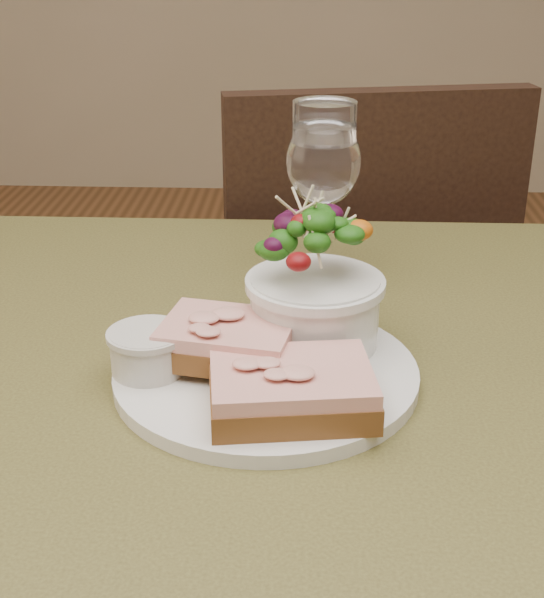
{
  "coord_description": "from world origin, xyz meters",
  "views": [
    {
      "loc": [
        0.01,
        -0.61,
        1.1
      ],
      "look_at": [
        -0.02,
        0.02,
        0.81
      ],
      "focal_mm": 50.0,
      "sensor_mm": 36.0,
      "label": 1
    }
  ],
  "objects_px": {
    "sandwich_back": "(228,340)",
    "wine_glass": "(323,167)",
    "chair_far": "(339,416)",
    "cafe_table": "(288,474)",
    "dinner_plate": "(266,373)",
    "sandwich_front": "(291,389)",
    "salad_bowl": "(315,280)",
    "ramekin": "(148,349)"
  },
  "relations": [
    {
      "from": "dinner_plate",
      "to": "ramekin",
      "type": "distance_m",
      "value": 0.1
    },
    {
      "from": "cafe_table",
      "to": "sandwich_front",
      "type": "bearing_deg",
      "value": -87.22
    },
    {
      "from": "chair_far",
      "to": "sandwich_front",
      "type": "relative_size",
      "value": 6.73
    },
    {
      "from": "ramekin",
      "to": "wine_glass",
      "type": "xyz_separation_m",
      "value": [
        0.14,
        0.23,
        0.09
      ]
    },
    {
      "from": "chair_far",
      "to": "sandwich_front",
      "type": "height_order",
      "value": "chair_far"
    },
    {
      "from": "sandwich_front",
      "to": "ramekin",
      "type": "relative_size",
      "value": 2.2
    },
    {
      "from": "sandwich_front",
      "to": "wine_glass",
      "type": "xyz_separation_m",
      "value": [
        0.02,
        0.28,
        0.09
      ]
    },
    {
      "from": "sandwich_back",
      "to": "dinner_plate",
      "type": "bearing_deg",
      "value": 5.82
    },
    {
      "from": "dinner_plate",
      "to": "chair_far",
      "type": "bearing_deg",
      "value": 81.89
    },
    {
      "from": "chair_far",
      "to": "wine_glass",
      "type": "xyz_separation_m",
      "value": [
        -0.05,
        -0.45,
        0.58
      ]
    },
    {
      "from": "sandwich_back",
      "to": "salad_bowl",
      "type": "height_order",
      "value": "salad_bowl"
    },
    {
      "from": "cafe_table",
      "to": "wine_glass",
      "type": "relative_size",
      "value": 4.57
    },
    {
      "from": "sandwich_front",
      "to": "sandwich_back",
      "type": "height_order",
      "value": "sandwich_back"
    },
    {
      "from": "cafe_table",
      "to": "salad_bowl",
      "type": "distance_m",
      "value": 0.18
    },
    {
      "from": "sandwich_back",
      "to": "ramekin",
      "type": "bearing_deg",
      "value": -157.97
    },
    {
      "from": "salad_bowl",
      "to": "sandwich_back",
      "type": "bearing_deg",
      "value": -148.13
    },
    {
      "from": "wine_glass",
      "to": "dinner_plate",
      "type": "bearing_deg",
      "value": -102.29
    },
    {
      "from": "sandwich_back",
      "to": "wine_glass",
      "type": "distance_m",
      "value": 0.24
    },
    {
      "from": "sandwich_back",
      "to": "salad_bowl",
      "type": "distance_m",
      "value": 0.09
    },
    {
      "from": "cafe_table",
      "to": "chair_far",
      "type": "bearing_deg",
      "value": 83.42
    },
    {
      "from": "dinner_plate",
      "to": "sandwich_front",
      "type": "distance_m",
      "value": 0.07
    },
    {
      "from": "cafe_table",
      "to": "dinner_plate",
      "type": "bearing_deg",
      "value": -155.85
    },
    {
      "from": "chair_far",
      "to": "sandwich_back",
      "type": "bearing_deg",
      "value": 68.24
    },
    {
      "from": "sandwich_back",
      "to": "wine_glass",
      "type": "relative_size",
      "value": 0.7
    },
    {
      "from": "sandwich_front",
      "to": "ramekin",
      "type": "distance_m",
      "value": 0.13
    },
    {
      "from": "cafe_table",
      "to": "sandwich_back",
      "type": "height_order",
      "value": "sandwich_back"
    },
    {
      "from": "ramekin",
      "to": "sandwich_back",
      "type": "bearing_deg",
      "value": 11.02
    },
    {
      "from": "sandwich_front",
      "to": "wine_glass",
      "type": "distance_m",
      "value": 0.3
    },
    {
      "from": "dinner_plate",
      "to": "salad_bowl",
      "type": "relative_size",
      "value": 1.99
    },
    {
      "from": "dinner_plate",
      "to": "sandwich_back",
      "type": "height_order",
      "value": "sandwich_back"
    },
    {
      "from": "ramekin",
      "to": "salad_bowl",
      "type": "height_order",
      "value": "salad_bowl"
    },
    {
      "from": "salad_bowl",
      "to": "sandwich_front",
      "type": "bearing_deg",
      "value": -98.96
    },
    {
      "from": "cafe_table",
      "to": "salad_bowl",
      "type": "xyz_separation_m",
      "value": [
        0.02,
        0.04,
        0.17
      ]
    },
    {
      "from": "cafe_table",
      "to": "dinner_plate",
      "type": "relative_size",
      "value": 3.16
    },
    {
      "from": "cafe_table",
      "to": "sandwich_back",
      "type": "relative_size",
      "value": 6.57
    },
    {
      "from": "ramekin",
      "to": "salad_bowl",
      "type": "bearing_deg",
      "value": 22.69
    },
    {
      "from": "cafe_table",
      "to": "salad_bowl",
      "type": "relative_size",
      "value": 6.3
    },
    {
      "from": "dinner_plate",
      "to": "sandwich_back",
      "type": "bearing_deg",
      "value": 174.81
    },
    {
      "from": "chair_far",
      "to": "salad_bowl",
      "type": "xyz_separation_m",
      "value": [
        -0.06,
        -0.62,
        0.53
      ]
    },
    {
      "from": "salad_bowl",
      "to": "wine_glass",
      "type": "bearing_deg",
      "value": 87.46
    },
    {
      "from": "cafe_table",
      "to": "ramekin",
      "type": "distance_m",
      "value": 0.18
    },
    {
      "from": "sandwich_back",
      "to": "chair_far",
      "type": "bearing_deg",
      "value": 90.24
    }
  ]
}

